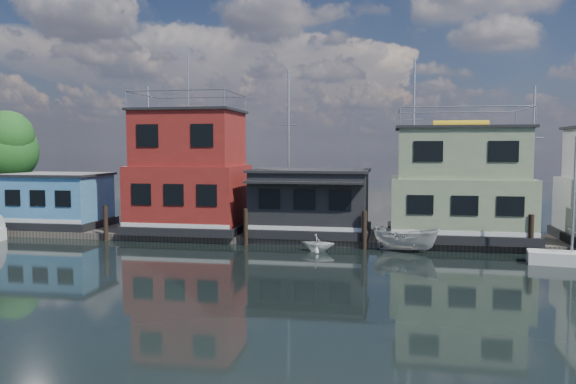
% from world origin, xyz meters
% --- Properties ---
extents(ground, '(160.00, 160.00, 0.00)m').
position_xyz_m(ground, '(0.00, 0.00, 0.00)').
color(ground, black).
rests_on(ground, ground).
extents(dock, '(48.00, 5.00, 0.40)m').
position_xyz_m(dock, '(0.00, 12.00, 0.20)').
color(dock, '#595147').
rests_on(dock, ground).
extents(houseboat_blue, '(6.40, 4.90, 3.66)m').
position_xyz_m(houseboat_blue, '(-18.00, 12.00, 2.21)').
color(houseboat_blue, black).
rests_on(houseboat_blue, dock).
extents(houseboat_red, '(7.40, 5.90, 11.86)m').
position_xyz_m(houseboat_red, '(-8.50, 12.00, 4.10)').
color(houseboat_red, black).
rests_on(houseboat_red, dock).
extents(houseboat_dark, '(7.40, 6.10, 4.06)m').
position_xyz_m(houseboat_dark, '(-0.50, 11.98, 2.42)').
color(houseboat_dark, black).
rests_on(houseboat_dark, dock).
extents(houseboat_green, '(8.40, 5.90, 7.03)m').
position_xyz_m(houseboat_green, '(8.50, 12.00, 3.55)').
color(houseboat_green, black).
rests_on(houseboat_green, dock).
extents(pilings, '(42.28, 0.28, 2.20)m').
position_xyz_m(pilings, '(-0.33, 9.20, 1.10)').
color(pilings, '#2D2116').
rests_on(pilings, ground).
extents(background_masts, '(36.40, 0.16, 12.00)m').
position_xyz_m(background_masts, '(4.76, 18.00, 5.55)').
color(background_masts, silver).
rests_on(background_masts, ground).
extents(day_sailer, '(4.18, 1.90, 6.37)m').
position_xyz_m(day_sailer, '(13.31, 6.60, 0.39)').
color(day_sailer, white).
rests_on(day_sailer, ground).
extents(motorboat, '(4.06, 2.57, 1.47)m').
position_xyz_m(motorboat, '(5.32, 8.84, 0.73)').
color(motorboat, silver).
rests_on(motorboat, ground).
extents(dinghy_white, '(2.02, 1.79, 0.98)m').
position_xyz_m(dinghy_white, '(0.48, 8.03, 0.49)').
color(dinghy_white, white).
rests_on(dinghy_white, ground).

